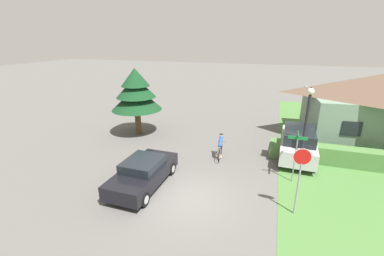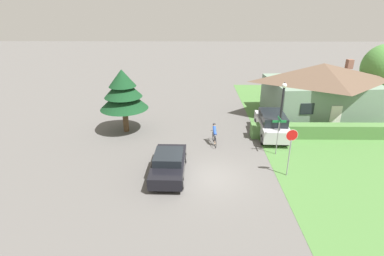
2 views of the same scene
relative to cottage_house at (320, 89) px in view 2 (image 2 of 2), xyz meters
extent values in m
plane|color=#5B5956|center=(-10.19, -10.75, -2.48)|extent=(140.00, 140.00, 0.00)
cube|color=#477538|center=(1.75, -6.75, -2.47)|extent=(16.00, 36.00, 0.01)
cube|color=slate|center=(0.00, 0.00, -0.84)|extent=(9.17, 6.98, 3.27)
pyramid|color=brown|center=(0.00, 0.00, 1.55)|extent=(9.91, 7.54, 1.52)
cube|color=silver|center=(0.23, -3.20, -1.48)|extent=(0.90, 0.13, 2.00)
cube|color=black|center=(-2.21, -3.38, -0.68)|extent=(1.10, 0.14, 0.90)
cube|color=brown|center=(2.57, 0.83, 2.10)|extent=(0.54, 0.54, 0.80)
cube|color=#4C7A3D|center=(-0.97, -4.87, -1.94)|extent=(11.68, 0.90, 1.06)
cube|color=black|center=(-12.64, -10.40, -1.86)|extent=(1.96, 4.42, 0.69)
cube|color=black|center=(-12.64, -10.40, -1.29)|extent=(1.69, 1.98, 0.45)
cylinder|color=black|center=(-13.44, -8.90, -2.15)|extent=(0.28, 0.66, 0.65)
cylinder|color=#ADADB2|center=(-13.44, -8.90, -2.15)|extent=(0.28, 0.38, 0.38)
cylinder|color=black|center=(-11.78, -8.93, -2.15)|extent=(0.28, 0.66, 0.65)
cylinder|color=#ADADB2|center=(-11.78, -8.93, -2.15)|extent=(0.28, 0.38, 0.38)
cylinder|color=black|center=(-13.50, -11.88, -2.15)|extent=(0.28, 0.66, 0.65)
cylinder|color=#ADADB2|center=(-13.50, -11.88, -2.15)|extent=(0.28, 0.38, 0.38)
cylinder|color=black|center=(-11.83, -11.91, -2.15)|extent=(0.28, 0.66, 0.65)
cylinder|color=#ADADB2|center=(-11.83, -11.91, -2.15)|extent=(0.28, 0.38, 0.38)
torus|color=black|center=(-9.63, -6.68, -2.12)|extent=(0.10, 0.75, 0.75)
torus|color=black|center=(-9.73, -5.59, -2.12)|extent=(0.10, 0.75, 0.75)
cylinder|color=black|center=(-9.66, -6.40, -1.95)|extent=(0.05, 0.19, 0.60)
cylinder|color=black|center=(-9.69, -6.00, -1.92)|extent=(0.09, 0.68, 0.68)
cylinder|color=black|center=(-9.69, -6.08, -1.62)|extent=(0.11, 0.81, 0.09)
cylinder|color=black|center=(-9.65, -6.50, -2.18)|extent=(0.07, 0.36, 0.16)
cylinder|color=black|center=(-9.64, -6.58, -1.88)|extent=(0.05, 0.23, 0.48)
cylinder|color=black|center=(-9.72, -5.63, -1.86)|extent=(0.05, 0.13, 0.53)
cylinder|color=black|center=(-9.72, -5.67, -1.59)|extent=(0.44, 0.06, 0.02)
ellipsoid|color=black|center=(-9.65, -6.48, -1.63)|extent=(0.10, 0.21, 0.05)
cylinder|color=slate|center=(-9.66, -6.48, -1.83)|extent=(0.13, 0.27, 0.51)
cylinder|color=slate|center=(-9.66, -6.32, -1.91)|extent=(0.13, 0.27, 0.66)
cylinder|color=beige|center=(-9.66, -6.41, -2.21)|extent=(0.08, 0.08, 0.30)
cylinder|color=beige|center=(-9.61, -6.25, -2.31)|extent=(0.17, 0.08, 0.21)
cylinder|color=#264CB2|center=(-9.68, -6.18, -1.40)|extent=(0.28, 0.74, 0.56)
cylinder|color=#264CB2|center=(-9.71, -5.92, -1.41)|extent=(0.09, 0.27, 0.36)
cylinder|color=#264CB2|center=(-9.71, -5.64, -1.41)|extent=(0.09, 0.27, 0.36)
sphere|color=beige|center=(-9.70, -5.88, -1.07)|extent=(0.19, 0.19, 0.19)
ellipsoid|color=black|center=(-9.70, -5.88, -1.02)|extent=(0.22, 0.18, 0.12)
cube|color=#B7B7BC|center=(-5.21, -4.54, -1.69)|extent=(2.15, 4.91, 0.90)
cube|color=black|center=(-5.22, -4.70, -0.91)|extent=(1.84, 3.01, 0.64)
cylinder|color=black|center=(-6.01, -2.87, -2.09)|extent=(0.30, 0.77, 0.76)
cylinder|color=#ADADB2|center=(-6.01, -2.87, -2.09)|extent=(0.30, 0.45, 0.44)
cylinder|color=black|center=(-4.27, -2.94, -2.09)|extent=(0.30, 0.77, 0.76)
cylinder|color=#ADADB2|center=(-4.27, -2.94, -2.09)|extent=(0.30, 0.45, 0.44)
cylinder|color=black|center=(-6.15, -6.15, -2.09)|extent=(0.30, 0.77, 0.76)
cylinder|color=#ADADB2|center=(-6.15, -6.15, -2.09)|extent=(0.30, 0.45, 0.44)
cylinder|color=black|center=(-4.41, -6.22, -2.09)|extent=(0.30, 0.77, 0.76)
cylinder|color=#ADADB2|center=(-4.41, -6.22, -2.09)|extent=(0.30, 0.45, 0.44)
cylinder|color=gray|center=(-5.60, -10.43, -1.31)|extent=(0.07, 0.07, 2.34)
cylinder|color=red|center=(-5.60, -10.43, 0.14)|extent=(0.66, 0.07, 0.66)
cylinder|color=silver|center=(-5.60, -10.43, 0.14)|extent=(0.70, 0.07, 0.70)
cylinder|color=black|center=(-5.17, -6.46, -0.31)|extent=(0.15, 0.15, 4.33)
sphere|color=white|center=(-5.17, -6.46, 2.01)|extent=(0.34, 0.34, 0.34)
cone|color=black|center=(-5.17, -6.46, 2.18)|extent=(0.20, 0.20, 0.14)
cylinder|color=gray|center=(-5.58, -7.70, -1.31)|extent=(0.06, 0.06, 2.34)
cube|color=#197238|center=(-5.58, -7.70, -0.08)|extent=(0.90, 0.03, 0.16)
cube|color=#197238|center=(-5.58, -7.70, 0.08)|extent=(0.03, 0.90, 0.16)
cylinder|color=#4C3823|center=(-16.62, -3.79, -1.51)|extent=(0.44, 0.44, 1.93)
cone|color=#143D1E|center=(-16.62, -3.79, 0.31)|extent=(3.72, 3.72, 1.71)
cone|color=#143D1E|center=(-16.62, -3.79, 1.14)|extent=(2.90, 2.90, 1.50)
cone|color=#143D1E|center=(-16.62, -3.79, 1.87)|extent=(2.08, 2.08, 1.30)
cylinder|color=#4C3823|center=(6.49, 1.94, -1.36)|extent=(0.36, 0.36, 2.23)
camera|label=1|loc=(-6.87, -20.33, 4.46)|focal=24.00mm
camera|label=2|loc=(-11.07, -25.95, 6.99)|focal=28.00mm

